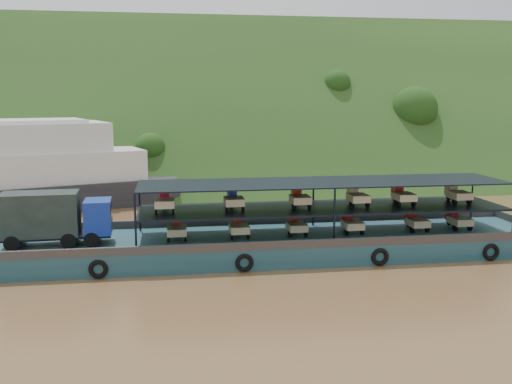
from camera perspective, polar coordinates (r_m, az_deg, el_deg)
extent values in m
plane|color=brown|center=(38.10, 3.67, -5.41)|extent=(160.00, 160.00, 0.00)
cube|color=#1B3714|center=(73.05, -2.37, 1.75)|extent=(140.00, 39.60, 39.60)
cube|color=#133A43|center=(35.98, 1.25, -5.30)|extent=(35.00, 7.00, 1.20)
cube|color=#592D19|center=(39.04, 0.40, -2.84)|extent=(35.00, 0.20, 0.50)
cube|color=#592D19|center=(32.53, 2.30, -5.35)|extent=(35.00, 0.20, 0.50)
torus|color=black|center=(32.31, -15.50, -7.45)|extent=(1.06, 0.26, 1.06)
torus|color=black|center=(32.32, -1.17, -7.10)|extent=(1.06, 0.26, 1.06)
torus|color=black|center=(34.25, 12.30, -6.36)|extent=(1.06, 0.26, 1.06)
torus|color=black|center=(37.29, 22.45, -5.57)|extent=(1.06, 0.26, 1.06)
cylinder|color=black|center=(34.93, -23.21, -4.75)|extent=(0.91, 0.36, 0.90)
cylinder|color=black|center=(36.73, -22.62, -4.04)|extent=(0.91, 0.36, 0.90)
cylinder|color=black|center=(34.42, -18.21, -4.65)|extent=(0.91, 0.36, 0.90)
cylinder|color=black|center=(36.25, -17.87, -3.94)|extent=(0.91, 0.36, 0.90)
cylinder|color=black|center=(34.29, -16.12, -4.60)|extent=(0.91, 0.36, 0.90)
cylinder|color=black|center=(36.12, -15.89, -3.89)|extent=(0.91, 0.36, 0.90)
cube|color=black|center=(35.40, -19.21, -4.10)|extent=(6.20, 2.26, 0.18)
cube|color=navy|center=(34.93, -15.50, -2.36)|extent=(1.63, 2.23, 1.98)
cube|color=black|center=(34.81, -14.27, -1.74)|extent=(0.14, 1.80, 0.81)
cube|color=black|center=(35.27, -20.77, -2.07)|extent=(4.41, 2.36, 2.52)
cube|color=black|center=(36.23, 6.73, -1.59)|extent=(23.00, 5.00, 0.12)
cube|color=black|center=(35.96, 6.78, 0.98)|extent=(23.00, 5.00, 0.08)
cylinder|color=black|center=(32.57, -11.97, -3.00)|extent=(0.12, 0.12, 3.30)
cylinder|color=black|center=(37.46, -11.55, -1.37)|extent=(0.12, 0.12, 3.30)
cylinder|color=black|center=(33.88, 7.85, -2.40)|extent=(0.12, 0.12, 3.30)
cylinder|color=black|center=(38.61, 5.75, -0.91)|extent=(0.12, 0.12, 3.30)
cylinder|color=black|center=(42.92, 20.79, -0.43)|extent=(0.12, 0.12, 3.30)
cylinder|color=black|center=(36.28, -7.96, -3.86)|extent=(0.12, 0.52, 0.52)
cylinder|color=black|center=(34.53, -8.74, -4.56)|extent=(0.14, 0.52, 0.52)
cylinder|color=black|center=(34.54, -7.08, -4.52)|extent=(0.14, 0.52, 0.52)
cube|color=#BBB284|center=(34.79, -7.93, -3.86)|extent=(1.15, 1.50, 0.44)
cube|color=#AE200B|center=(35.87, -7.97, -3.16)|extent=(0.55, 0.80, 0.80)
cube|color=#AE200B|center=(35.57, -7.98, -2.45)|extent=(0.50, 0.10, 0.10)
cylinder|color=black|center=(36.52, -1.97, -3.69)|extent=(0.12, 0.52, 0.52)
cylinder|color=black|center=(34.72, -2.44, -4.38)|extent=(0.14, 0.52, 0.52)
cylinder|color=black|center=(34.84, -0.80, -4.33)|extent=(0.14, 0.52, 0.52)
cube|color=beige|center=(35.04, -1.69, -3.68)|extent=(1.15, 1.50, 0.44)
cube|color=#AE220B|center=(36.11, -1.91, -2.99)|extent=(0.55, 0.80, 0.80)
cube|color=#AE220B|center=(35.81, -1.88, -2.28)|extent=(0.50, 0.10, 0.10)
cylinder|color=black|center=(37.10, 3.60, -3.49)|extent=(0.12, 0.52, 0.52)
cylinder|color=black|center=(35.28, 3.42, -4.17)|extent=(0.14, 0.52, 0.52)
cylinder|color=black|center=(35.50, 5.00, -4.10)|extent=(0.14, 0.52, 0.52)
cube|color=tan|center=(35.64, 4.10, -3.47)|extent=(1.15, 1.50, 0.44)
cube|color=#B1260B|center=(36.70, 3.70, -2.80)|extent=(0.55, 0.80, 0.80)
cube|color=#B1260B|center=(36.41, 3.78, -2.10)|extent=(0.50, 0.10, 0.10)
cylinder|color=black|center=(38.02, 8.94, -3.27)|extent=(0.12, 0.52, 0.52)
cylinder|color=black|center=(36.20, 9.05, -3.92)|extent=(0.14, 0.52, 0.52)
cylinder|color=black|center=(36.52, 10.55, -3.85)|extent=(0.14, 0.52, 0.52)
cube|color=beige|center=(36.60, 9.64, -3.24)|extent=(1.15, 1.50, 0.44)
cube|color=#AB0B0D|center=(37.63, 9.10, -2.60)|extent=(0.55, 0.80, 0.80)
cube|color=#AB0B0D|center=(37.35, 9.21, -1.91)|extent=(0.50, 0.10, 0.10)
cylinder|color=black|center=(39.54, 14.97, -2.99)|extent=(0.12, 0.52, 0.52)
cylinder|color=black|center=(37.74, 15.36, -3.60)|extent=(0.14, 0.52, 0.52)
cylinder|color=black|center=(38.15, 16.74, -3.52)|extent=(0.14, 0.52, 0.52)
cube|color=#C4B68B|center=(38.18, 15.86, -2.95)|extent=(1.15, 1.50, 0.44)
cube|color=#B2170B|center=(39.17, 15.18, -2.34)|extent=(0.55, 0.80, 0.80)
cube|color=#B2170B|center=(38.89, 15.33, -1.68)|extent=(0.50, 0.10, 0.10)
cylinder|color=black|center=(40.80, 18.75, -2.80)|extent=(0.12, 0.52, 0.52)
cylinder|color=black|center=(39.01, 19.30, -3.37)|extent=(0.14, 0.52, 0.52)
cylinder|color=black|center=(39.49, 20.59, -3.29)|extent=(0.14, 0.52, 0.52)
cube|color=#B9B583|center=(39.48, 19.74, -2.74)|extent=(1.15, 1.50, 0.44)
cube|color=#B10B17|center=(40.43, 18.98, -2.16)|extent=(0.55, 0.80, 0.80)
cube|color=#B10B17|center=(40.17, 19.15, -1.52)|extent=(0.50, 0.10, 0.10)
cylinder|color=black|center=(35.93, -9.11, -1.22)|extent=(0.12, 0.52, 0.52)
cylinder|color=black|center=(34.17, -9.96, -1.79)|extent=(0.14, 0.52, 0.52)
cylinder|color=black|center=(34.16, -8.28, -1.75)|extent=(0.14, 0.52, 0.52)
cube|color=beige|center=(34.44, -9.13, -1.10)|extent=(1.15, 1.50, 0.44)
cube|color=red|center=(35.54, -9.13, -0.48)|extent=(0.55, 0.80, 0.80)
cube|color=red|center=(35.26, -9.16, 0.26)|extent=(0.50, 0.10, 0.10)
cylinder|color=black|center=(36.13, -2.47, -1.05)|extent=(0.12, 0.52, 0.52)
cylinder|color=black|center=(34.32, -2.97, -1.61)|extent=(0.14, 0.52, 0.52)
cylinder|color=black|center=(34.43, -1.32, -1.56)|extent=(0.14, 0.52, 0.52)
cube|color=#CEB791|center=(34.65, -2.21, -0.93)|extent=(1.15, 1.50, 0.44)
cube|color=#1A279C|center=(35.75, -2.43, -0.31)|extent=(0.55, 0.80, 0.80)
cube|color=#1A279C|center=(35.47, -2.40, 0.43)|extent=(0.50, 0.10, 0.10)
cylinder|color=black|center=(36.80, 3.93, -0.87)|extent=(0.12, 0.52, 0.52)
cylinder|color=black|center=(34.96, 3.77, -1.41)|extent=(0.14, 0.52, 0.52)
cylinder|color=black|center=(35.19, 5.36, -1.36)|extent=(0.14, 0.52, 0.52)
cube|color=#CDBA91|center=(35.35, 4.45, -0.74)|extent=(1.15, 1.50, 0.44)
cube|color=#B0210B|center=(36.42, 4.04, -0.15)|extent=(0.55, 0.80, 0.80)
cube|color=#B0210B|center=(36.15, 4.12, 0.58)|extent=(0.50, 0.10, 0.10)
cylinder|color=black|center=(37.78, 9.46, -0.71)|extent=(0.12, 0.52, 0.52)
cylinder|color=black|center=(35.94, 9.59, -1.23)|extent=(0.14, 0.52, 0.52)
cylinder|color=black|center=(36.27, 11.09, -1.18)|extent=(0.14, 0.52, 0.52)
cube|color=beige|center=(36.37, 10.18, -0.58)|extent=(1.15, 1.50, 0.44)
cube|color=beige|center=(37.41, 9.62, 0.00)|extent=(0.55, 0.80, 0.80)
cube|color=beige|center=(37.15, 9.74, 0.71)|extent=(0.50, 0.10, 0.10)
cylinder|color=black|center=(38.83, 13.73, -0.58)|extent=(0.12, 0.52, 0.52)
cylinder|color=black|center=(37.00, 14.07, -1.08)|extent=(0.14, 0.52, 0.52)
cylinder|color=black|center=(37.40, 15.48, -1.03)|extent=(0.14, 0.52, 0.52)
cube|color=beige|center=(37.46, 14.59, -0.44)|extent=(1.15, 1.50, 0.44)
cube|color=#AB0B16|center=(38.47, 13.93, 0.11)|extent=(0.55, 0.80, 0.80)
cube|color=#AB0B16|center=(38.21, 14.07, 0.80)|extent=(0.50, 0.10, 0.10)
cylinder|color=black|center=(40.41, 18.68, -0.42)|extent=(0.12, 0.52, 0.52)
cylinder|color=black|center=(38.61, 19.24, -0.89)|extent=(0.14, 0.52, 0.52)
cylinder|color=black|center=(39.09, 20.54, -0.84)|extent=(0.14, 0.52, 0.52)
cube|color=#C9B68E|center=(39.09, 19.68, -0.29)|extent=(1.15, 1.50, 0.44)
cube|color=#B9B383|center=(40.07, 18.92, 0.24)|extent=(0.55, 0.80, 0.80)
cube|color=#B9B383|center=(39.82, 19.09, 0.90)|extent=(0.50, 0.10, 0.10)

